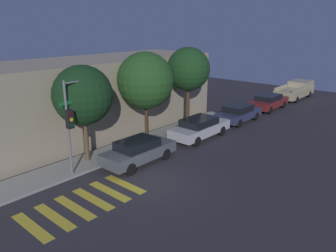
{
  "coord_description": "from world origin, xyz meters",
  "views": [
    {
      "loc": [
        -10.11,
        -10.15,
        7.32
      ],
      "look_at": [
        3.78,
        2.1,
        1.6
      ],
      "focal_mm": 35.0,
      "sensor_mm": 36.0,
      "label": 1
    }
  ],
  "objects_px": {
    "tree_midblock": "(145,81)",
    "tree_far_end": "(188,69)",
    "sedan_tail_of_row": "(269,102)",
    "pickup_truck": "(296,90)",
    "tree_near_corner": "(83,95)",
    "sedan_middle": "(200,127)",
    "traffic_light_pole": "(77,111)",
    "sedan_far_end": "(238,113)",
    "sedan_near_corner": "(139,151)"
  },
  "relations": [
    {
      "from": "sedan_near_corner",
      "to": "sedan_middle",
      "type": "height_order",
      "value": "sedan_middle"
    },
    {
      "from": "sedan_tail_of_row",
      "to": "pickup_truck",
      "type": "height_order",
      "value": "pickup_truck"
    },
    {
      "from": "pickup_truck",
      "to": "tree_near_corner",
      "type": "xyz_separation_m",
      "value": [
        -24.28,
        2.28,
        2.92
      ]
    },
    {
      "from": "traffic_light_pole",
      "to": "sedan_tail_of_row",
      "type": "height_order",
      "value": "traffic_light_pole"
    },
    {
      "from": "tree_midblock",
      "to": "sedan_far_end",
      "type": "bearing_deg",
      "value": -16.09
    },
    {
      "from": "sedan_tail_of_row",
      "to": "tree_far_end",
      "type": "height_order",
      "value": "tree_far_end"
    },
    {
      "from": "tree_midblock",
      "to": "sedan_tail_of_row",
      "type": "bearing_deg",
      "value": -9.76
    },
    {
      "from": "sedan_far_end",
      "to": "tree_midblock",
      "type": "relative_size",
      "value": 0.74
    },
    {
      "from": "sedan_tail_of_row",
      "to": "tree_midblock",
      "type": "height_order",
      "value": "tree_midblock"
    },
    {
      "from": "sedan_near_corner",
      "to": "tree_far_end",
      "type": "distance_m",
      "value": 8.37
    },
    {
      "from": "traffic_light_pole",
      "to": "tree_near_corner",
      "type": "height_order",
      "value": "tree_near_corner"
    },
    {
      "from": "traffic_light_pole",
      "to": "tree_near_corner",
      "type": "xyz_separation_m",
      "value": [
        1.05,
        1.01,
        0.47
      ]
    },
    {
      "from": "sedan_far_end",
      "to": "pickup_truck",
      "type": "bearing_deg",
      "value": -0.0
    },
    {
      "from": "sedan_near_corner",
      "to": "tree_far_end",
      "type": "height_order",
      "value": "tree_far_end"
    },
    {
      "from": "sedan_middle",
      "to": "tree_midblock",
      "type": "xyz_separation_m",
      "value": [
        -2.77,
        2.28,
        3.24
      ]
    },
    {
      "from": "tree_midblock",
      "to": "tree_far_end",
      "type": "relative_size",
      "value": 0.99
    },
    {
      "from": "sedan_near_corner",
      "to": "sedan_far_end",
      "type": "bearing_deg",
      "value": 0.0
    },
    {
      "from": "traffic_light_pole",
      "to": "tree_far_end",
      "type": "height_order",
      "value": "tree_far_end"
    },
    {
      "from": "sedan_far_end",
      "to": "sedan_tail_of_row",
      "type": "xyz_separation_m",
      "value": [
        5.36,
        0.0,
        -0.0
      ]
    },
    {
      "from": "tree_far_end",
      "to": "traffic_light_pole",
      "type": "bearing_deg",
      "value": -174.24
    },
    {
      "from": "sedan_middle",
      "to": "pickup_truck",
      "type": "distance_m",
      "value": 16.87
    },
    {
      "from": "sedan_middle",
      "to": "pickup_truck",
      "type": "relative_size",
      "value": 0.81
    },
    {
      "from": "traffic_light_pole",
      "to": "sedan_middle",
      "type": "distance_m",
      "value": 8.93
    },
    {
      "from": "sedan_near_corner",
      "to": "sedan_middle",
      "type": "relative_size",
      "value": 0.92
    },
    {
      "from": "sedan_near_corner",
      "to": "sedan_tail_of_row",
      "type": "bearing_deg",
      "value": 0.0
    },
    {
      "from": "tree_near_corner",
      "to": "tree_midblock",
      "type": "relative_size",
      "value": 0.93
    },
    {
      "from": "traffic_light_pole",
      "to": "tree_far_end",
      "type": "distance_m",
      "value": 10.13
    },
    {
      "from": "tree_midblock",
      "to": "sedan_near_corner",
      "type": "bearing_deg",
      "value": -141.71
    },
    {
      "from": "pickup_truck",
      "to": "tree_near_corner",
      "type": "relative_size",
      "value": 1.07
    },
    {
      "from": "tree_midblock",
      "to": "pickup_truck",
      "type": "bearing_deg",
      "value": -6.63
    },
    {
      "from": "pickup_truck",
      "to": "traffic_light_pole",
      "type": "bearing_deg",
      "value": 177.13
    },
    {
      "from": "tree_far_end",
      "to": "sedan_far_end",
      "type": "bearing_deg",
      "value": -32.61
    },
    {
      "from": "traffic_light_pole",
      "to": "tree_far_end",
      "type": "relative_size",
      "value": 0.83
    },
    {
      "from": "tree_midblock",
      "to": "tree_far_end",
      "type": "xyz_separation_m",
      "value": [
        4.34,
        0.0,
        0.28
      ]
    },
    {
      "from": "sedan_tail_of_row",
      "to": "pickup_truck",
      "type": "distance_m",
      "value": 6.38
    },
    {
      "from": "traffic_light_pole",
      "to": "tree_near_corner",
      "type": "distance_m",
      "value": 1.53
    },
    {
      "from": "sedan_middle",
      "to": "sedan_near_corner",
      "type": "bearing_deg",
      "value": 180.0
    },
    {
      "from": "sedan_far_end",
      "to": "pickup_truck",
      "type": "height_order",
      "value": "pickup_truck"
    },
    {
      "from": "sedan_near_corner",
      "to": "tree_near_corner",
      "type": "relative_size",
      "value": 0.8
    },
    {
      "from": "sedan_tail_of_row",
      "to": "sedan_far_end",
      "type": "bearing_deg",
      "value": 180.0
    },
    {
      "from": "tree_near_corner",
      "to": "tree_far_end",
      "type": "relative_size",
      "value": 0.92
    },
    {
      "from": "sedan_near_corner",
      "to": "pickup_truck",
      "type": "height_order",
      "value": "pickup_truck"
    },
    {
      "from": "sedan_tail_of_row",
      "to": "tree_midblock",
      "type": "distance_m",
      "value": 13.85
    },
    {
      "from": "sedan_far_end",
      "to": "tree_midblock",
      "type": "xyz_separation_m",
      "value": [
        -7.91,
        2.28,
        3.26
      ]
    },
    {
      "from": "sedan_middle",
      "to": "sedan_far_end",
      "type": "distance_m",
      "value": 5.14
    },
    {
      "from": "sedan_middle",
      "to": "tree_far_end",
      "type": "relative_size",
      "value": 0.8
    },
    {
      "from": "pickup_truck",
      "to": "tree_far_end",
      "type": "relative_size",
      "value": 0.98
    },
    {
      "from": "pickup_truck",
      "to": "sedan_middle",
      "type": "bearing_deg",
      "value": 180.0
    },
    {
      "from": "sedan_middle",
      "to": "sedan_tail_of_row",
      "type": "xyz_separation_m",
      "value": [
        10.49,
        0.0,
        -0.02
      ]
    },
    {
      "from": "sedan_middle",
      "to": "sedan_tail_of_row",
      "type": "distance_m",
      "value": 10.49
    }
  ]
}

